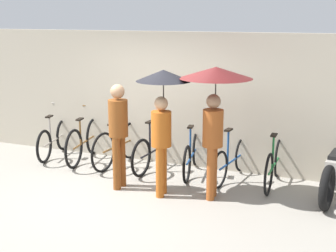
{
  "coord_description": "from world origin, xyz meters",
  "views": [
    {
      "loc": [
        3.41,
        -6.16,
        2.85
      ],
      "look_at": [
        0.51,
        1.03,
        1.0
      ],
      "focal_mm": 50.0,
      "sensor_mm": 36.0,
      "label": 1
    }
  ],
  "objects": [
    {
      "name": "parked_bicycle_0",
      "position": [
        -2.25,
        1.58,
        0.35
      ],
      "size": [
        0.51,
        1.59,
        1.03
      ],
      "rotation": [
        0.0,
        0.0,
        1.78
      ],
      "color": "black",
      "rests_on": "ground"
    },
    {
      "name": "parked_bicycle_5",
      "position": [
        1.5,
        1.59,
        0.35
      ],
      "size": [
        0.44,
        1.67,
        0.97
      ],
      "rotation": [
        0.0,
        0.0,
        1.44
      ],
      "color": "black",
      "rests_on": "ground"
    },
    {
      "name": "parked_bicycle_2",
      "position": [
        -0.75,
        1.55,
        0.39
      ],
      "size": [
        0.44,
        1.73,
        1.06
      ],
      "rotation": [
        0.0,
        0.0,
        1.48
      ],
      "color": "black",
      "rests_on": "ground"
    },
    {
      "name": "ground_plane",
      "position": [
        0.0,
        0.0,
        0.0
      ],
      "size": [
        30.0,
        30.0,
        0.0
      ],
      "primitive_type": "plane",
      "color": "gray"
    },
    {
      "name": "pedestrian_center",
      "position": [
        0.63,
        0.49,
        1.53
      ],
      "size": [
        0.87,
        0.87,
        2.02
      ],
      "rotation": [
        0.0,
        0.0,
        0.13
      ],
      "color": "#B25619",
      "rests_on": "ground"
    },
    {
      "name": "parked_bicycle_3",
      "position": [
        0.0,
        1.61,
        0.37
      ],
      "size": [
        0.44,
        1.73,
        1.03
      ],
      "rotation": [
        0.0,
        0.0,
        1.5
      ],
      "color": "black",
      "rests_on": "ground"
    },
    {
      "name": "pedestrian_trailing",
      "position": [
        1.42,
        0.69,
        1.69
      ],
      "size": [
        1.13,
        1.13,
        2.08
      ],
      "rotation": [
        0.0,
        0.0,
        0.09
      ],
      "color": "#9E4C1E",
      "rests_on": "ground"
    },
    {
      "name": "parked_bicycle_1",
      "position": [
        -1.5,
        1.54,
        0.39
      ],
      "size": [
        0.45,
        1.74,
        1.03
      ],
      "rotation": [
        0.0,
        0.0,
        1.72
      ],
      "color": "black",
      "rests_on": "ground"
    },
    {
      "name": "pedestrian_leading",
      "position": [
        -0.14,
        0.45,
        1.04
      ],
      "size": [
        0.32,
        0.32,
        1.76
      ],
      "rotation": [
        0.0,
        0.0,
        -0.03
      ],
      "color": "brown",
      "rests_on": "ground"
    },
    {
      "name": "parked_bicycle_6",
      "position": [
        2.25,
        1.55,
        0.37
      ],
      "size": [
        0.44,
        1.66,
        0.99
      ],
      "rotation": [
        0.0,
        0.0,
        1.57
      ],
      "color": "black",
      "rests_on": "ground"
    },
    {
      "name": "back_wall",
      "position": [
        0.0,
        2.05,
        1.28
      ],
      "size": [
        13.5,
        0.12,
        2.55
      ],
      "color": "#B2A893",
      "rests_on": "ground"
    },
    {
      "name": "parked_bicycle_4",
      "position": [
        0.75,
        1.6,
        0.36
      ],
      "size": [
        0.47,
        1.68,
        1.07
      ],
      "rotation": [
        0.0,
        0.0,
        1.74
      ],
      "color": "black",
      "rests_on": "ground"
    }
  ]
}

